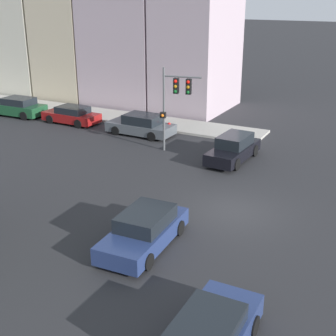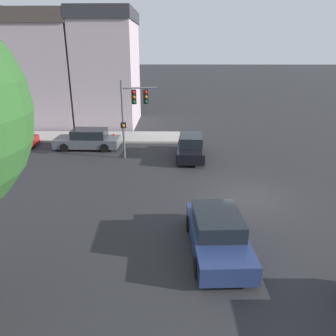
{
  "view_description": "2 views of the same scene",
  "coord_description": "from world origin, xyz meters",
  "px_view_note": "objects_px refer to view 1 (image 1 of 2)",
  "views": [
    {
      "loc": [
        -18.21,
        -6.21,
        9.24
      ],
      "look_at": [
        0.93,
        3.86,
        1.07
      ],
      "focal_mm": 50.0,
      "sensor_mm": 36.0,
      "label": 1
    },
    {
      "loc": [
        -14.84,
        3.66,
        6.92
      ],
      "look_at": [
        1.34,
        3.88,
        1.03
      ],
      "focal_mm": 35.0,
      "sensor_mm": 36.0,
      "label": 2
    }
  ],
  "objects_px": {
    "parked_car_0": "(141,125)",
    "fire_hydrant": "(169,129)",
    "traffic_signal": "(175,95)",
    "parked_car_1": "(72,115)",
    "parked_car_2": "(18,107)",
    "crossing_car_2": "(234,149)",
    "crossing_car_0": "(144,230)"
  },
  "relations": [
    {
      "from": "parked_car_0",
      "to": "fire_hydrant",
      "type": "xyz_separation_m",
      "value": [
        0.73,
        -1.78,
        -0.18
      ]
    },
    {
      "from": "traffic_signal",
      "to": "parked_car_0",
      "type": "xyz_separation_m",
      "value": [
        2.14,
        3.69,
        -2.85
      ]
    },
    {
      "from": "parked_car_1",
      "to": "fire_hydrant",
      "type": "bearing_deg",
      "value": -174.66
    },
    {
      "from": "parked_car_2",
      "to": "traffic_signal",
      "type": "bearing_deg",
      "value": 169.81
    },
    {
      "from": "crossing_car_2",
      "to": "parked_car_1",
      "type": "xyz_separation_m",
      "value": [
        2.17,
        13.57,
        -0.09
      ]
    },
    {
      "from": "parked_car_2",
      "to": "parked_car_0",
      "type": "bearing_deg",
      "value": 177.93
    },
    {
      "from": "crossing_car_2",
      "to": "parked_car_1",
      "type": "relative_size",
      "value": 1.05
    },
    {
      "from": "parked_car_0",
      "to": "fire_hydrant",
      "type": "distance_m",
      "value": 1.94
    },
    {
      "from": "traffic_signal",
      "to": "parked_car_0",
      "type": "height_order",
      "value": "traffic_signal"
    },
    {
      "from": "traffic_signal",
      "to": "fire_hydrant",
      "type": "relative_size",
      "value": 5.55
    },
    {
      "from": "parked_car_0",
      "to": "traffic_signal",
      "type": "bearing_deg",
      "value": 150.99
    },
    {
      "from": "crossing_car_2",
      "to": "parked_car_2",
      "type": "xyz_separation_m",
      "value": [
        1.98,
        18.76,
        -0.01
      ]
    },
    {
      "from": "traffic_signal",
      "to": "parked_car_0",
      "type": "distance_m",
      "value": 5.13
    },
    {
      "from": "crossing_car_0",
      "to": "crossing_car_2",
      "type": "xyz_separation_m",
      "value": [
        10.91,
        0.41,
        0.04
      ]
    },
    {
      "from": "parked_car_0",
      "to": "parked_car_1",
      "type": "height_order",
      "value": "parked_car_0"
    },
    {
      "from": "fire_hydrant",
      "to": "parked_car_0",
      "type": "bearing_deg",
      "value": 112.33
    },
    {
      "from": "traffic_signal",
      "to": "parked_car_1",
      "type": "xyz_separation_m",
      "value": [
        2.32,
        9.84,
        -2.9
      ]
    },
    {
      "from": "traffic_signal",
      "to": "crossing_car_0",
      "type": "bearing_deg",
      "value": 10.01
    },
    {
      "from": "crossing_car_2",
      "to": "crossing_car_0",
      "type": "bearing_deg",
      "value": 5.17
    },
    {
      "from": "traffic_signal",
      "to": "crossing_car_0",
      "type": "xyz_separation_m",
      "value": [
        -10.76,
        -4.14,
        -2.85
      ]
    },
    {
      "from": "fire_hydrant",
      "to": "traffic_signal",
      "type": "bearing_deg",
      "value": -146.36
    },
    {
      "from": "fire_hydrant",
      "to": "parked_car_1",
      "type": "bearing_deg",
      "value": 93.98
    },
    {
      "from": "traffic_signal",
      "to": "crossing_car_0",
      "type": "distance_m",
      "value": 11.88
    },
    {
      "from": "traffic_signal",
      "to": "parked_car_2",
      "type": "bearing_deg",
      "value": -109.1
    },
    {
      "from": "crossing_car_2",
      "to": "parked_car_2",
      "type": "distance_m",
      "value": 18.87
    },
    {
      "from": "crossing_car_2",
      "to": "parked_car_1",
      "type": "distance_m",
      "value": 13.75
    },
    {
      "from": "crossing_car_2",
      "to": "parked_car_1",
      "type": "height_order",
      "value": "crossing_car_2"
    },
    {
      "from": "crossing_car_0",
      "to": "parked_car_2",
      "type": "distance_m",
      "value": 23.1
    },
    {
      "from": "parked_car_0",
      "to": "parked_car_1",
      "type": "distance_m",
      "value": 6.15
    },
    {
      "from": "parked_car_1",
      "to": "fire_hydrant",
      "type": "relative_size",
      "value": 4.75
    },
    {
      "from": "crossing_car_2",
      "to": "parked_car_2",
      "type": "relative_size",
      "value": 1.01
    },
    {
      "from": "crossing_car_2",
      "to": "parked_car_2",
      "type": "height_order",
      "value": "crossing_car_2"
    }
  ]
}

